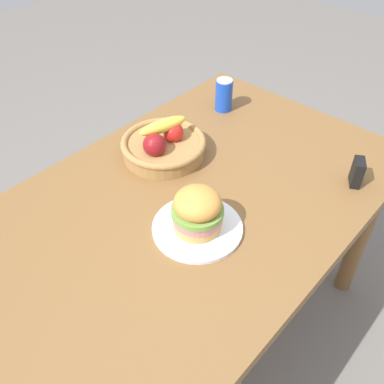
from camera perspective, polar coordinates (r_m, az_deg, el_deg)
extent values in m
plane|color=slate|center=(1.91, 0.09, -17.30)|extent=(8.00, 8.00, 0.00)
cube|color=brown|center=(1.34, 0.12, -1.13)|extent=(1.40, 0.90, 0.04)
cylinder|color=brown|center=(1.89, 21.59, -4.91)|extent=(0.07, 0.07, 0.71)
cylinder|color=brown|center=(2.13, 3.81, 4.55)|extent=(0.07, 0.07, 0.71)
cylinder|color=white|center=(1.22, 0.71, -4.75)|extent=(0.26, 0.26, 0.01)
cylinder|color=tan|center=(1.21, 0.72, -4.07)|extent=(0.13, 0.13, 0.03)
cylinder|color=#C67075|center=(1.19, 0.73, -3.19)|extent=(0.14, 0.14, 0.02)
cylinder|color=olive|center=(1.17, 0.74, -2.51)|extent=(0.15, 0.15, 0.02)
ellipsoid|color=gold|center=(1.15, 0.75, -1.44)|extent=(0.13, 0.13, 0.08)
cylinder|color=blue|center=(1.71, 4.23, 12.65)|extent=(0.07, 0.07, 0.12)
cylinder|color=silver|center=(1.68, 4.34, 14.52)|extent=(0.06, 0.06, 0.00)
cylinder|color=#9E7542|center=(1.48, -3.76, 5.79)|extent=(0.28, 0.28, 0.05)
torus|color=#9E7542|center=(1.46, -3.80, 6.58)|extent=(0.29, 0.29, 0.02)
sphere|color=red|center=(1.46, -2.48, 7.92)|extent=(0.07, 0.07, 0.07)
sphere|color=maroon|center=(1.40, -4.98, 6.22)|extent=(0.08, 0.08, 0.08)
ellipsoid|color=yellow|center=(1.44, -3.85, 8.75)|extent=(0.18, 0.10, 0.06)
cube|color=black|center=(1.44, 21.02, 2.45)|extent=(0.07, 0.06, 0.09)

